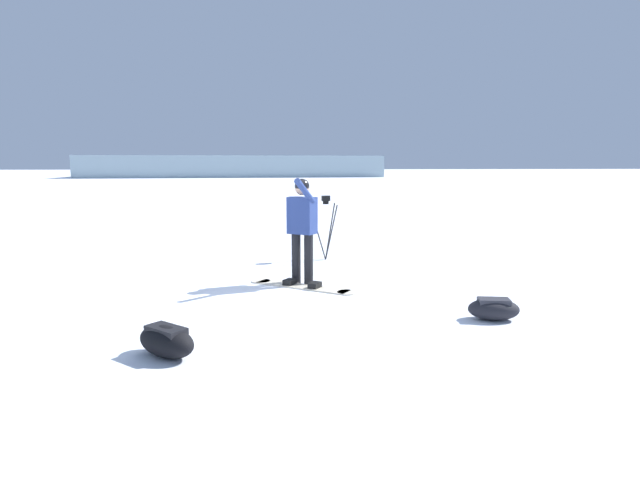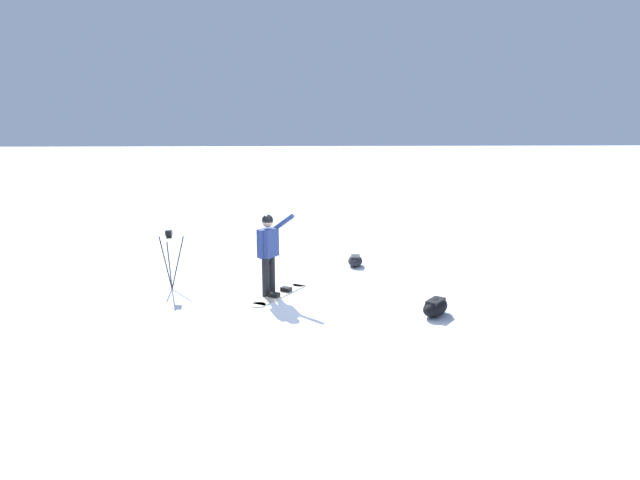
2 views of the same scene
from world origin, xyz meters
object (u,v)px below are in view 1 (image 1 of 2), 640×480
object	(u,v)px
snowboarder	(302,221)
camera_tripod	(326,214)
gear_bag_small	(494,309)
snowboard	(302,286)
gear_bag_large	(167,340)

from	to	relation	value
snowboarder	camera_tripod	xyz separation A→B (m)	(2.00, -0.62, -0.09)
camera_tripod	gear_bag_small	bearing A→B (deg)	-159.85
snowboard	camera_tripod	distance (m)	2.47
camera_tripod	gear_bag_small	world-z (taller)	camera_tripod
gear_bag_small	snowboarder	bearing A→B (deg)	45.19
snowboard	gear_bag_large	world-z (taller)	gear_bag_large
camera_tripod	gear_bag_large	bearing A→B (deg)	156.27
snowboarder	snowboard	distance (m)	0.98
snowboarder	gear_bag_large	distance (m)	3.38
snowboarder	snowboard	world-z (taller)	snowboarder
snowboarder	gear_bag_small	bearing A→B (deg)	-134.81
snowboard	snowboarder	bearing A→B (deg)	-4.70
snowboard	gear_bag_large	size ratio (longest dim) A/B	2.06
snowboarder	camera_tripod	size ratio (longest dim) A/B	1.33
snowboard	gear_bag_small	size ratio (longest dim) A/B	2.33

